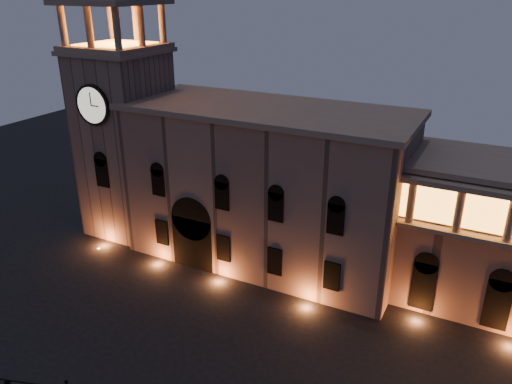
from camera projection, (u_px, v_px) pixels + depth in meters
government_building at (265, 186)px, 54.73m from camera, size 30.80×12.80×17.60m
clock_tower at (125, 134)px, 60.25m from camera, size 9.80×9.80×32.40m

